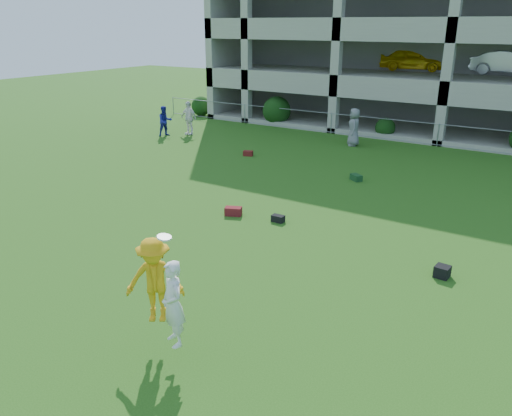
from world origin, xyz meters
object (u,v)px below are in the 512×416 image
Objects in this scene: crate_d at (442,271)px; frisbee_contest at (159,286)px; bystander_a at (165,121)px; bystander_c at (354,127)px; parking_garage at (484,23)px; bystander_b at (189,118)px.

crate_d is 0.18× the size of frisbee_contest.
bystander_a is 0.86× the size of bystander_c.
parking_garage is (3.75, 10.88, 5.05)m from bystander_c.
bystander_c is 18.65m from frisbee_contest.
bystander_c is at bearing -43.14° from bystander_a.
bystander_b is 0.97× the size of frisbee_contest.
bystander_b is 19.18m from crate_d.
bystander_b is 0.06× the size of parking_garage.
crate_d is at bearing -89.56° from bystander_a.
frisbee_contest is (13.38, -14.86, 0.56)m from bystander_a.
bystander_c is at bearing 121.00° from crate_d.
frisbee_contest is at bearing -123.26° from crate_d.
frisbee_contest is at bearing -14.69° from bystander_c.
bystander_a is at bearing 131.99° from frisbee_contest.
crate_d is (7.41, -12.34, -0.82)m from bystander_c.
bystander_a reaches higher than crate_d.
frisbee_contest reaches higher than bystander_b.
bystander_a is 10.47m from bystander_c.
bystander_a is 0.88× the size of bystander_b.
bystander_c is 0.99× the size of frisbee_contest.
bystander_c reaches higher than crate_d.
frisbee_contest is 0.07× the size of parking_garage.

